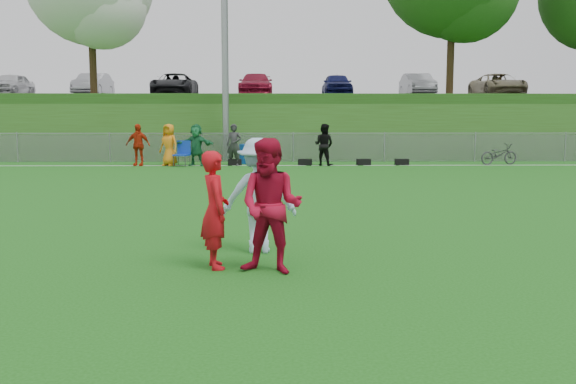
{
  "coord_description": "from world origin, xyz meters",
  "views": [
    {
      "loc": [
        -0.72,
        -8.06,
        2.18
      ],
      "look_at": [
        -0.57,
        0.5,
        1.11
      ],
      "focal_mm": 40.0,
      "sensor_mm": 36.0,
      "label": 1
    }
  ],
  "objects_px": {
    "player_red_center": "(271,206)",
    "bicycle": "(499,154)",
    "player_red_left": "(215,210)",
    "recycling_bin": "(246,154)",
    "player_blue": "(259,195)"
  },
  "relations": [
    {
      "from": "player_red_center",
      "to": "bicycle",
      "type": "bearing_deg",
      "value": 79.69
    },
    {
      "from": "player_red_left",
      "to": "player_red_center",
      "type": "xyz_separation_m",
      "value": [
        0.79,
        -0.31,
        0.09
      ]
    },
    {
      "from": "player_red_left",
      "to": "recycling_bin",
      "type": "distance_m",
      "value": 18.23
    },
    {
      "from": "player_blue",
      "to": "bicycle",
      "type": "distance_m",
      "value": 18.93
    },
    {
      "from": "recycling_bin",
      "to": "player_red_left",
      "type": "bearing_deg",
      "value": -88.6
    },
    {
      "from": "player_red_center",
      "to": "bicycle",
      "type": "distance_m",
      "value": 20.0
    },
    {
      "from": "bicycle",
      "to": "recycling_bin",
      "type": "bearing_deg",
      "value": 70.14
    },
    {
      "from": "recycling_bin",
      "to": "bicycle",
      "type": "xyz_separation_m",
      "value": [
        10.47,
        -0.8,
        0.02
      ]
    },
    {
      "from": "player_red_left",
      "to": "player_red_center",
      "type": "height_order",
      "value": "player_red_center"
    },
    {
      "from": "player_red_center",
      "to": "player_blue",
      "type": "distance_m",
      "value": 1.34
    },
    {
      "from": "player_red_left",
      "to": "player_red_center",
      "type": "distance_m",
      "value": 0.85
    },
    {
      "from": "player_red_left",
      "to": "bicycle",
      "type": "bearing_deg",
      "value": -46.3
    },
    {
      "from": "player_red_center",
      "to": "player_blue",
      "type": "xyz_separation_m",
      "value": [
        -0.2,
        1.32,
        -0.02
      ]
    },
    {
      "from": "player_red_left",
      "to": "recycling_bin",
      "type": "height_order",
      "value": "player_red_left"
    },
    {
      "from": "player_red_center",
      "to": "recycling_bin",
      "type": "relative_size",
      "value": 2.22
    }
  ]
}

